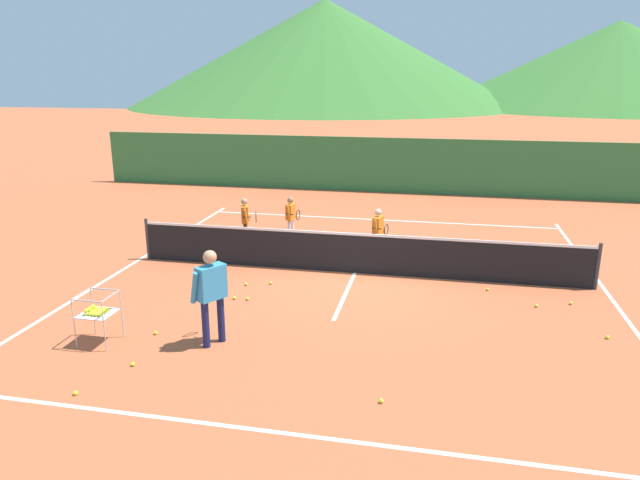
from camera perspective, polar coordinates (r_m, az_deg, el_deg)
The scene contains 27 objects.
ground_plane at distance 13.65m, azimuth 3.49°, elevation -3.27°, with size 120.00×120.00×0.00m, color #B25633.
line_baseline_near at distance 7.96m, azimuth -3.70°, elevation -18.53°, with size 11.00×0.08×0.01m, color white.
line_baseline_far at distance 18.65m, azimuth 5.85°, elevation 2.01°, with size 11.00×0.08×0.01m, color white.
line_sideline_west at distance 15.37m, azimuth -17.24°, elevation -1.73°, with size 0.08×11.71×0.01m, color white.
line_sideline_east at distance 14.02m, azimuth 26.38°, elevation -4.44°, with size 0.08×11.71×0.01m, color white.
line_service_center at distance 13.65m, azimuth 3.49°, elevation -3.25°, with size 0.08×5.61×0.01m, color white.
tennis_net at distance 13.49m, azimuth 3.52°, elevation -1.26°, with size 10.66×0.08×1.05m.
instructor at distance 9.96m, azimuth -10.70°, elevation -4.75°, with size 0.57×0.84×1.71m.
student_0 at distance 15.74m, azimuth -7.40°, elevation 2.25°, with size 0.55×0.55×1.31m.
student_1 at distance 16.08m, azimuth -2.89°, elevation 2.52°, with size 0.41×0.64×1.25m.
student_2 at distance 14.56m, azimuth 5.79°, elevation 1.12°, with size 0.42×0.68×1.29m.
ball_cart at distance 10.71m, azimuth -21.23°, elevation -6.61°, with size 0.58×0.58×0.90m.
tennis_ball_0 at distance 9.93m, azimuth -18.06°, elevation -11.62°, with size 0.07×0.07×0.07m, color yellow.
tennis_ball_1 at distance 11.54m, azimuth 26.59°, elevation -8.60°, with size 0.07×0.07×0.07m, color yellow.
tennis_ball_2 at distance 13.03m, azimuth 16.28°, elevation -4.71°, with size 0.07×0.07×0.07m, color yellow.
tennis_ball_3 at distance 12.45m, azimuth 20.66°, elevation -6.10°, with size 0.07×0.07×0.07m, color yellow.
tennis_ball_4 at distance 12.18m, azimuth -8.47°, elevation -5.70°, with size 0.07×0.07×0.07m, color yellow.
tennis_ball_5 at distance 12.92m, azimuth -7.33°, elevation -4.35°, with size 0.07×0.07×0.07m, color yellow.
tennis_ball_6 at distance 12.92m, azimuth -4.89°, elevation -4.27°, with size 0.07×0.07×0.07m, color yellow.
tennis_ball_7 at distance 9.42m, azimuth -23.07°, elevation -13.77°, with size 0.07×0.07×0.07m, color yellow.
tennis_ball_8 at distance 12.10m, azimuth -7.19°, elevation -5.79°, with size 0.07×0.07×0.07m, color yellow.
tennis_ball_9 at distance 8.57m, azimuth 6.09°, elevation -15.56°, with size 0.07×0.07×0.07m, color yellow.
tennis_ball_10 at distance 12.85m, azimuth 23.60°, elevation -5.76°, with size 0.07×0.07×0.07m, color yellow.
tennis_ball_11 at distance 10.92m, azimuth -15.97°, elevation -8.83°, with size 0.07×0.07×0.07m, color yellow.
windscreen_fence at distance 22.92m, azimuth 7.16°, elevation 7.34°, with size 24.20×0.08×2.15m, color #33753D.
hill_0 at distance 87.24m, azimuth 0.50°, elevation 18.01°, with size 55.90×55.90×14.77m, color #38702D.
hill_1 at distance 92.80m, azimuth 27.21°, elevation 15.21°, with size 48.95×48.95×11.57m, color #38702D.
Camera 1 is at (1.81, -12.75, 4.52)m, focal length 32.30 mm.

